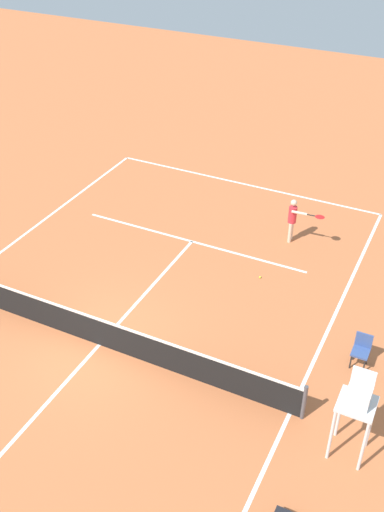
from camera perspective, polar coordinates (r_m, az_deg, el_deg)
ground_plane at (r=16.95m, az=-8.71°, el=-8.25°), size 60.00×60.00×0.00m
court_lines at (r=16.95m, az=-8.71°, el=-8.24°), size 11.04×21.00×0.01m
tennis_net at (r=16.62m, az=-8.86°, el=-7.00°), size 11.64×0.10×1.07m
player_serving at (r=20.64m, az=9.57°, el=3.62°), size 1.26×0.50×1.60m
tennis_ball at (r=19.20m, az=6.44°, el=-2.00°), size 0.07×0.07×0.07m
umpire_chair at (r=13.62m, az=15.31°, el=-13.17°), size 0.80×0.80×2.41m
courtside_chair_mid at (r=16.45m, az=15.68°, el=-8.44°), size 0.44×0.46×0.95m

